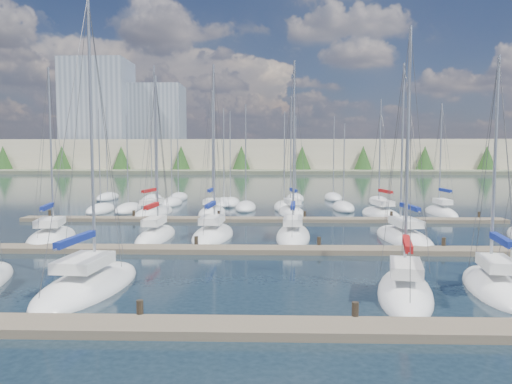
{
  "coord_description": "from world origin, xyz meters",
  "views": [
    {
      "loc": [
        0.89,
        -15.14,
        6.39
      ],
      "look_at": [
        0.0,
        14.0,
        4.0
      ],
      "focal_mm": 35.0,
      "sensor_mm": 36.0,
      "label": 1
    }
  ],
  "objects_px": {
    "sailboat_l": "(403,238)",
    "sailboat_e": "(494,287)",
    "sailboat_i": "(156,236)",
    "sailboat_k": "(293,235)",
    "sailboat_r": "(441,212)",
    "sailboat_n": "(154,213)",
    "sailboat_j": "(213,234)",
    "sailboat_q": "(381,214)",
    "sailboat_o": "(212,212)",
    "sailboat_c": "(89,285)",
    "sailboat_h": "(52,237)",
    "sailboat_d": "(405,292)",
    "sailboat_p": "(292,212)"
  },
  "relations": [
    {
      "from": "sailboat_l",
      "to": "sailboat_e",
      "type": "height_order",
      "value": "sailboat_l"
    },
    {
      "from": "sailboat_l",
      "to": "sailboat_i",
      "type": "bearing_deg",
      "value": 175.75
    },
    {
      "from": "sailboat_k",
      "to": "sailboat_r",
      "type": "relative_size",
      "value": 1.15
    },
    {
      "from": "sailboat_i",
      "to": "sailboat_n",
      "type": "xyz_separation_m",
      "value": [
        -3.46,
        13.89,
        -0.0
      ]
    },
    {
      "from": "sailboat_j",
      "to": "sailboat_r",
      "type": "xyz_separation_m",
      "value": [
        21.57,
        14.0,
        0.01
      ]
    },
    {
      "from": "sailboat_l",
      "to": "sailboat_q",
      "type": "xyz_separation_m",
      "value": [
        1.32,
        13.42,
        -0.0
      ]
    },
    {
      "from": "sailboat_j",
      "to": "sailboat_i",
      "type": "distance_m",
      "value": 4.2
    },
    {
      "from": "sailboat_j",
      "to": "sailboat_o",
      "type": "relative_size",
      "value": 1.02
    },
    {
      "from": "sailboat_c",
      "to": "sailboat_l",
      "type": "relative_size",
      "value": 1.06
    },
    {
      "from": "sailboat_k",
      "to": "sailboat_l",
      "type": "distance_m",
      "value": 7.96
    },
    {
      "from": "sailboat_q",
      "to": "sailboat_j",
      "type": "bearing_deg",
      "value": -150.83
    },
    {
      "from": "sailboat_h",
      "to": "sailboat_o",
      "type": "bearing_deg",
      "value": 46.01
    },
    {
      "from": "sailboat_h",
      "to": "sailboat_i",
      "type": "distance_m",
      "value": 7.44
    },
    {
      "from": "sailboat_k",
      "to": "sailboat_h",
      "type": "distance_m",
      "value": 17.54
    },
    {
      "from": "sailboat_d",
      "to": "sailboat_q",
      "type": "bearing_deg",
      "value": 91.93
    },
    {
      "from": "sailboat_h",
      "to": "sailboat_q",
      "type": "bearing_deg",
      "value": 17.03
    },
    {
      "from": "sailboat_e",
      "to": "sailboat_o",
      "type": "xyz_separation_m",
      "value": [
        -16.24,
        27.48,
        0.01
      ]
    },
    {
      "from": "sailboat_k",
      "to": "sailboat_i",
      "type": "xyz_separation_m",
      "value": [
        -10.07,
        -0.74,
        0.01
      ]
    },
    {
      "from": "sailboat_j",
      "to": "sailboat_l",
      "type": "height_order",
      "value": "sailboat_j"
    },
    {
      "from": "sailboat_h",
      "to": "sailboat_n",
      "type": "height_order",
      "value": "sailboat_n"
    },
    {
      "from": "sailboat_l",
      "to": "sailboat_n",
      "type": "relative_size",
      "value": 0.86
    },
    {
      "from": "sailboat_p",
      "to": "sailboat_i",
      "type": "distance_m",
      "value": 17.94
    },
    {
      "from": "sailboat_q",
      "to": "sailboat_n",
      "type": "bearing_deg",
      "value": 168.57
    },
    {
      "from": "sailboat_p",
      "to": "sailboat_c",
      "type": "relative_size",
      "value": 0.89
    },
    {
      "from": "sailboat_l",
      "to": "sailboat_e",
      "type": "xyz_separation_m",
      "value": [
        0.66,
        -13.13,
        0.01
      ]
    },
    {
      "from": "sailboat_r",
      "to": "sailboat_o",
      "type": "height_order",
      "value": "sailboat_o"
    },
    {
      "from": "sailboat_j",
      "to": "sailboat_d",
      "type": "xyz_separation_m",
      "value": [
        10.27,
        -14.96,
        0.01
      ]
    },
    {
      "from": "sailboat_n",
      "to": "sailboat_p",
      "type": "bearing_deg",
      "value": 10.0
    },
    {
      "from": "sailboat_j",
      "to": "sailboat_q",
      "type": "bearing_deg",
      "value": 42.75
    },
    {
      "from": "sailboat_r",
      "to": "sailboat_e",
      "type": "xyz_separation_m",
      "value": [
        -7.01,
        -28.0,
        -0.01
      ]
    },
    {
      "from": "sailboat_p",
      "to": "sailboat_d",
      "type": "height_order",
      "value": "sailboat_p"
    },
    {
      "from": "sailboat_p",
      "to": "sailboat_o",
      "type": "bearing_deg",
      "value": 172.85
    },
    {
      "from": "sailboat_k",
      "to": "sailboat_d",
      "type": "height_order",
      "value": "sailboat_k"
    },
    {
      "from": "sailboat_k",
      "to": "sailboat_e",
      "type": "xyz_separation_m",
      "value": [
        8.59,
        -13.84,
        -0.0
      ]
    },
    {
      "from": "sailboat_j",
      "to": "sailboat_d",
      "type": "distance_m",
      "value": 18.14
    },
    {
      "from": "sailboat_k",
      "to": "sailboat_n",
      "type": "bearing_deg",
      "value": 139.37
    },
    {
      "from": "sailboat_e",
      "to": "sailboat_r",
      "type": "bearing_deg",
      "value": 84.56
    },
    {
      "from": "sailboat_r",
      "to": "sailboat_e",
      "type": "distance_m",
      "value": 28.86
    },
    {
      "from": "sailboat_h",
      "to": "sailboat_d",
      "type": "relative_size",
      "value": 1.04
    },
    {
      "from": "sailboat_o",
      "to": "sailboat_c",
      "type": "bearing_deg",
      "value": -93.05
    },
    {
      "from": "sailboat_q",
      "to": "sailboat_r",
      "type": "bearing_deg",
      "value": 2.4
    },
    {
      "from": "sailboat_j",
      "to": "sailboat_p",
      "type": "bearing_deg",
      "value": 67.99
    },
    {
      "from": "sailboat_o",
      "to": "sailboat_l",
      "type": "bearing_deg",
      "value": -40.6
    },
    {
      "from": "sailboat_l",
      "to": "sailboat_n",
      "type": "distance_m",
      "value": 25.54
    },
    {
      "from": "sailboat_c",
      "to": "sailboat_o",
      "type": "xyz_separation_m",
      "value": [
        2.47,
        27.74,
        0.02
      ]
    },
    {
      "from": "sailboat_e",
      "to": "sailboat_h",
      "type": "distance_m",
      "value": 28.85
    },
    {
      "from": "sailboat_r",
      "to": "sailboat_l",
      "type": "distance_m",
      "value": 16.73
    },
    {
      "from": "sailboat_l",
      "to": "sailboat_o",
      "type": "distance_m",
      "value": 21.17
    },
    {
      "from": "sailboat_c",
      "to": "sailboat_i",
      "type": "distance_m",
      "value": 13.36
    },
    {
      "from": "sailboat_k",
      "to": "sailboat_h",
      "type": "height_order",
      "value": "sailboat_k"
    }
  ]
}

